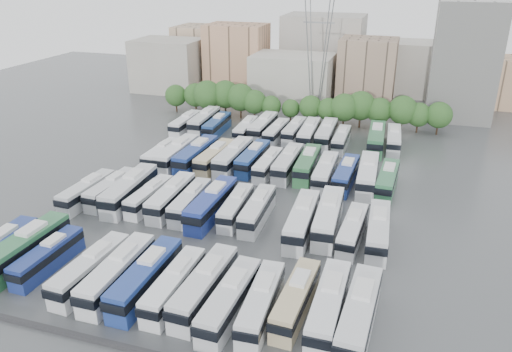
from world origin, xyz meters
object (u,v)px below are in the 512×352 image
(bus_r3_s1, at_px, (204,121))
(bus_r3_s0, at_px, (186,123))
(bus_r0_s4, at_px, (91,269))
(bus_r1_s12, at_px, (352,230))
(bus_r1_s3, at_px, (149,196))
(bus_r2_s3, at_px, (196,155))
(bus_r2_s8, at_px, (288,163))
(bus_r0_s12, at_px, (329,305))
(bus_r1_s10, at_px, (302,220))
(bus_r0_s10, at_px, (261,303))
(bus_r3_s4, at_px, (246,129))
(bus_r3_s2, at_px, (217,125))
(bus_r1_s4, at_px, (171,197))
(bus_r3_s9, at_px, (326,134))
(bus_r3_s5, at_px, (263,127))
(bus_r1_s2, at_px, (130,190))
(bus_r3_s13, at_px, (394,139))
(bus_r1_s7, at_px, (236,207))
(bus_r2_s2, at_px, (177,154))
(bus_r2_s7, at_px, (268,164))
(bus_r2_s10, at_px, (325,172))
(bus_r1_s1, at_px, (112,189))
(bus_r1_s0, at_px, (87,191))
(bus_r2_s11, at_px, (346,174))
(bus_r0_s5, at_px, (118,273))
(apartment_tower, at_px, (464,61))
(bus_r0_s1, at_px, (24,249))
(bus_r2_s4, at_px, (215,157))
(bus_r0_s11, at_px, (296,299))
(bus_r3_s6, at_px, (276,132))
(bus_r1_s11, at_px, (328,217))
(bus_r1_s6, at_px, (212,204))
(bus_r0_s2, at_px, (48,257))
(bus_r2_s13, at_px, (387,180))
(electricity_pylon, at_px, (318,34))
(bus_r0_s7, at_px, (174,285))
(bus_r2_s5, at_px, (233,157))
(bus_r1_s8, at_px, (257,210))
(bus_r2_s6, at_px, (253,158))
(bus_r2_s1, at_px, (162,154))
(bus_r3_s10, at_px, (341,139))
(bus_r2_s9, at_px, (308,164))
(bus_r0_s6, at_px, (146,277))
(bus_r3_s12, at_px, (376,138))

(bus_r3_s1, bearing_deg, bus_r3_s0, -147.98)
(bus_r0_s4, relative_size, bus_r1_s12, 1.09)
(bus_r1_s3, xyz_separation_m, bus_r2_s3, (0.07, 16.90, 0.41))
(bus_r1_s3, xyz_separation_m, bus_r2_s8, (16.40, 18.35, 0.28))
(bus_r0_s12, distance_m, bus_r1_s10, 17.82)
(bus_r0_s10, xyz_separation_m, bus_r3_s4, (-19.78, 53.71, -0.05))
(bus_r3_s2, bearing_deg, bus_r1_s4, -80.83)
(bus_r3_s9, bearing_deg, bus_r3_s5, 175.47)
(bus_r1_s2, height_order, bus_r3_s13, bus_r1_s2)
(bus_r1_s10, bearing_deg, bus_r0_s4, -140.25)
(bus_r1_s7, xyz_separation_m, bus_r3_s0, (-23.42, 33.64, 0.13))
(bus_r2_s2, bearing_deg, bus_r2_s7, 2.92)
(bus_r1_s2, height_order, bus_r2_s10, bus_r1_s2)
(bus_r1_s2, height_order, bus_r1_s7, bus_r1_s2)
(bus_r1_s1, bearing_deg, bus_r2_s10, 30.17)
(bus_r1_s0, xyz_separation_m, bus_r2_s11, (36.21, 18.11, 0.07))
(bus_r1_s3, relative_size, bus_r3_s5, 0.84)
(bus_r1_s3, xyz_separation_m, bus_r3_s4, (3.37, 34.57, 0.06))
(bus_r0_s5, relative_size, bus_r1_s7, 1.16)
(apartment_tower, height_order, bus_r0_s1, apartment_tower)
(bus_r2_s4, bearing_deg, bus_r2_s8, 7.64)
(bus_r0_s11, relative_size, bus_r3_s6, 1.01)
(bus_r1_s3, xyz_separation_m, bus_r1_s11, (26.45, 0.79, 0.39))
(bus_r3_s5, bearing_deg, bus_r1_s6, -83.81)
(bus_r2_s4, bearing_deg, bus_r0_s4, -87.84)
(bus_r0_s2, distance_m, bus_r1_s7, 25.20)
(bus_r0_s2, xyz_separation_m, bus_r3_s13, (36.22, 55.04, 0.18))
(bus_r0_s4, relative_size, bus_r2_s13, 1.01)
(bus_r0_s5, distance_m, bus_r2_s10, 39.22)
(electricity_pylon, bearing_deg, bus_r0_s5, -95.39)
(bus_r0_s7, height_order, bus_r2_s4, bus_r2_s4)
(bus_r1_s4, height_order, bus_r3_s0, bus_r1_s4)
(bus_r1_s1, relative_size, bus_r2_s5, 0.85)
(bus_r3_s6, xyz_separation_m, bus_r3_s13, (23.01, 2.10, 0.11))
(bus_r3_s5, bearing_deg, bus_r0_s1, -102.75)
(bus_r0_s2, bearing_deg, bus_r3_s2, 91.28)
(bus_r0_s7, distance_m, bus_r1_s8, 19.68)
(bus_r2_s6, bearing_deg, bus_r2_s13, -5.00)
(bus_r1_s1, height_order, bus_r3_s2, bus_r3_s2)
(bus_r2_s1, height_order, bus_r3_s10, bus_r3_s10)
(bus_r0_s4, height_order, bus_r2_s13, bus_r0_s4)
(bus_r2_s9, distance_m, bus_r3_s2, 28.05)
(bus_r0_s6, bearing_deg, bus_r1_s3, 118.20)
(bus_r0_s2, xyz_separation_m, bus_r3_s12, (33.00, 53.88, 0.43))
(bus_r1_s10, xyz_separation_m, bus_r2_s5, (-16.60, 19.07, 0.06))
(bus_r0_s10, xyz_separation_m, bus_r1_s6, (-13.13, 18.94, 0.26))
(bus_r1_s11, distance_m, bus_r2_s1, 36.50)
(bus_r0_s5, relative_size, bus_r2_s6, 1.03)
(bus_r2_s7, relative_size, bus_r3_s6, 0.97)
(bus_r0_s2, bearing_deg, bus_r2_s8, 63.15)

